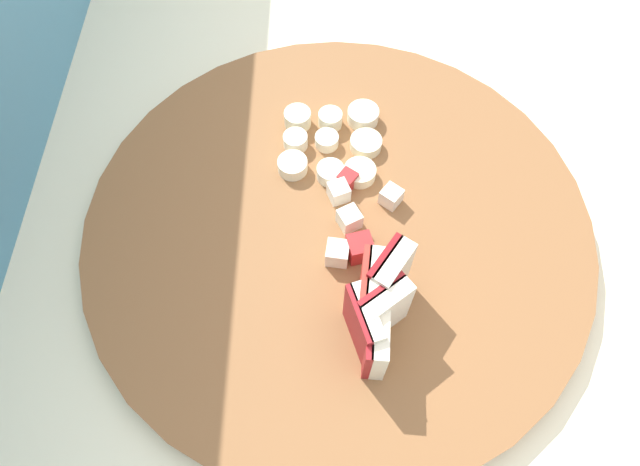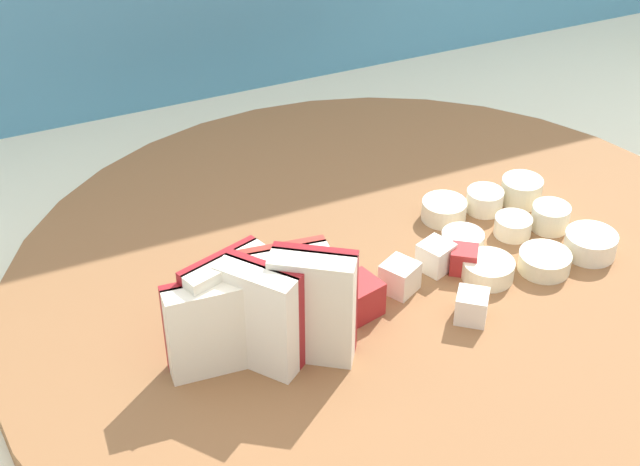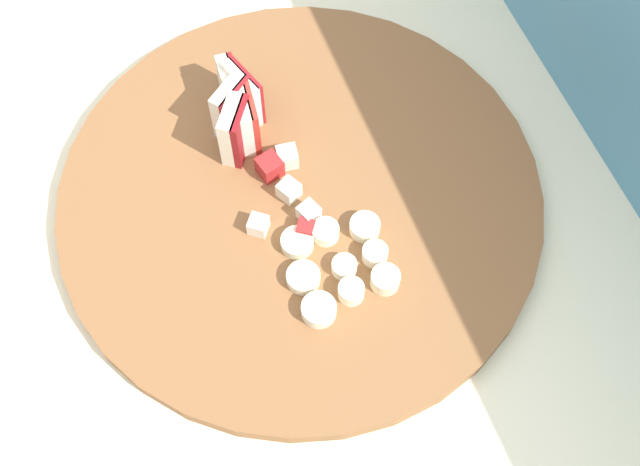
{
  "view_description": "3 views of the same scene",
  "coord_description": "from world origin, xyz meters",
  "px_view_note": "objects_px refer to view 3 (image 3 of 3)",
  "views": [
    {
      "loc": [
        -0.19,
        0.08,
        1.32
      ],
      "look_at": [
        0.04,
        0.09,
        0.92
      ],
      "focal_mm": 31.05,
      "sensor_mm": 36.0,
      "label": 1
    },
    {
      "loc": [
        -0.15,
        -0.29,
        1.23
      ],
      "look_at": [
        0.02,
        0.1,
        0.93
      ],
      "focal_mm": 52.96,
      "sensor_mm": 36.0,
      "label": 2
    },
    {
      "loc": [
        0.41,
        -0.04,
        1.57
      ],
      "look_at": [
        0.1,
        0.07,
        0.92
      ],
      "focal_mm": 46.87,
      "sensor_mm": 36.0,
      "label": 3
    }
  ],
  "objects_px": {
    "apple_wedge_fan": "(238,109)",
    "banana_slice_rows": "(339,266)",
    "apple_dice_pile": "(284,189)",
    "cutting_board": "(300,199)"
  },
  "relations": [
    {
      "from": "apple_wedge_fan",
      "to": "banana_slice_rows",
      "type": "relative_size",
      "value": 0.98
    },
    {
      "from": "apple_wedge_fan",
      "to": "apple_dice_pile",
      "type": "relative_size",
      "value": 0.99
    },
    {
      "from": "apple_wedge_fan",
      "to": "cutting_board",
      "type": "bearing_deg",
      "value": 16.81
    },
    {
      "from": "apple_wedge_fan",
      "to": "banana_slice_rows",
      "type": "height_order",
      "value": "apple_wedge_fan"
    },
    {
      "from": "banana_slice_rows",
      "to": "apple_wedge_fan",
      "type": "bearing_deg",
      "value": -169.2
    },
    {
      "from": "cutting_board",
      "to": "apple_dice_pile",
      "type": "height_order",
      "value": "apple_dice_pile"
    },
    {
      "from": "apple_dice_pile",
      "to": "banana_slice_rows",
      "type": "height_order",
      "value": "apple_dice_pile"
    },
    {
      "from": "cutting_board",
      "to": "apple_dice_pile",
      "type": "xyz_separation_m",
      "value": [
        -0.01,
        -0.01,
        0.02
      ]
    },
    {
      "from": "apple_wedge_fan",
      "to": "apple_dice_pile",
      "type": "xyz_separation_m",
      "value": [
        0.08,
        0.01,
        -0.02
      ]
    },
    {
      "from": "cutting_board",
      "to": "apple_dice_pile",
      "type": "relative_size",
      "value": 4.65
    }
  ]
}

